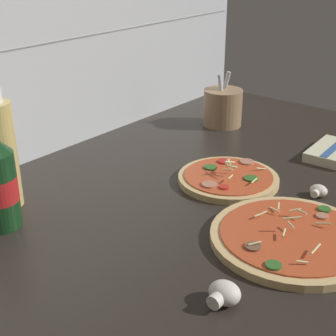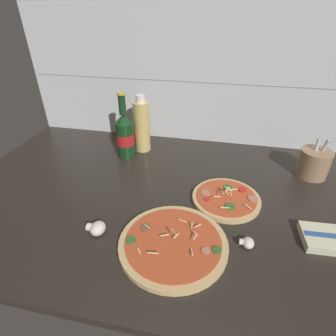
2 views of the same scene
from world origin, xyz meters
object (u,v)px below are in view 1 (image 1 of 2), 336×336
object	(u,v)px
pizza_near	(292,238)
mushroom_left	(224,294)
pizza_far	(228,178)
mushroom_right	(318,191)
oil_bottle	(0,153)
dish_towel	(334,152)
utensil_crock	(223,107)

from	to	relation	value
pizza_near	mushroom_left	bearing A→B (deg)	179.66
pizza_near	pizza_far	size ratio (longest dim) A/B	1.32
pizza_near	mushroom_right	xyz separation A→B (cm)	(19.71, 3.94, 0.44)
pizza_near	mushroom_left	world-z (taller)	pizza_near
pizza_far	mushroom_right	distance (cm)	19.62
oil_bottle	pizza_near	bearing A→B (deg)	-65.27
mushroom_right	pizza_far	bearing A→B (deg)	107.85
oil_bottle	mushroom_left	size ratio (longest dim) A/B	4.61
pizza_near	dish_towel	xyz separation A→B (cm)	(42.76, 10.15, 0.34)
pizza_near	utensil_crock	size ratio (longest dim) A/B	1.93
mushroom_right	oil_bottle	bearing A→B (deg)	132.17
pizza_near	mushroom_left	distance (cm)	22.29
pizza_near	utensil_crock	distance (cm)	63.99
oil_bottle	utensil_crock	bearing A→B (deg)	-5.87
utensil_crock	dish_towel	bearing A→B (deg)	-93.79
pizza_far	oil_bottle	size ratio (longest dim) A/B	0.91
mushroom_left	pizza_near	bearing A→B (deg)	-0.34
mushroom_right	dish_towel	xyz separation A→B (cm)	(23.05, 6.21, -0.10)
pizza_near	oil_bottle	bearing A→B (deg)	114.73
dish_towel	utensil_crock	bearing A→B (deg)	86.21
oil_bottle	mushroom_right	distance (cm)	66.02
mushroom_right	pizza_near	bearing A→B (deg)	-168.69
mushroom_left	dish_towel	xyz separation A→B (cm)	(65.03, 10.02, -0.58)
pizza_far	utensil_crock	distance (cm)	38.92
oil_bottle	dish_towel	distance (cm)	79.68
pizza_far	dish_towel	bearing A→B (deg)	-23.21
oil_bottle	mushroom_right	size ratio (longest dim) A/B	6.30
pizza_far	mushroom_right	size ratio (longest dim) A/B	5.74
mushroom_right	utensil_crock	bearing A→B (deg)	58.41
oil_bottle	dish_towel	xyz separation A→B (cm)	(66.84, -42.14, -10.19)
pizza_near	dish_towel	distance (cm)	43.95
pizza_far	dish_towel	world-z (taller)	pizza_far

